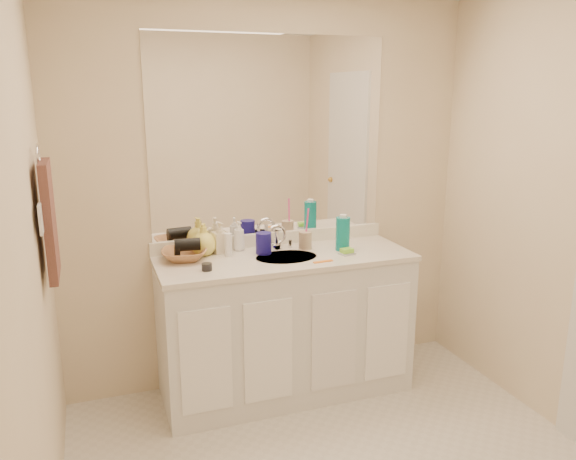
% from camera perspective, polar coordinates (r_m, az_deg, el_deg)
% --- Properties ---
extents(wall_back, '(2.60, 0.02, 2.40)m').
position_cam_1_polar(wall_back, '(3.51, -1.80, 3.59)').
color(wall_back, beige).
rests_on(wall_back, floor).
extents(wall_left, '(0.02, 2.60, 2.40)m').
position_cam_1_polar(wall_left, '(2.10, -25.24, -5.04)').
color(wall_left, beige).
rests_on(wall_left, floor).
extents(vanity_cabinet, '(1.50, 0.55, 0.85)m').
position_cam_1_polar(vanity_cabinet, '(3.49, -0.28, -9.80)').
color(vanity_cabinet, white).
rests_on(vanity_cabinet, floor).
extents(countertop, '(1.52, 0.57, 0.03)m').
position_cam_1_polar(countertop, '(3.34, -0.29, -2.88)').
color(countertop, silver).
rests_on(countertop, vanity_cabinet).
extents(backsplash, '(1.52, 0.03, 0.08)m').
position_cam_1_polar(backsplash, '(3.56, -1.69, -0.89)').
color(backsplash, white).
rests_on(backsplash, countertop).
extents(sink_basin, '(0.37, 0.37, 0.02)m').
position_cam_1_polar(sink_basin, '(3.32, -0.18, -2.93)').
color(sink_basin, beige).
rests_on(sink_basin, countertop).
extents(faucet, '(0.02, 0.02, 0.11)m').
position_cam_1_polar(faucet, '(3.47, -1.18, -1.05)').
color(faucet, silver).
rests_on(faucet, countertop).
extents(mirror, '(1.48, 0.01, 1.20)m').
position_cam_1_polar(mirror, '(3.46, -1.82, 9.44)').
color(mirror, white).
rests_on(mirror, wall_back).
extents(blue_mug, '(0.12, 0.12, 0.13)m').
position_cam_1_polar(blue_mug, '(3.37, -2.50, -1.35)').
color(blue_mug, navy).
rests_on(blue_mug, countertop).
extents(tan_cup, '(0.10, 0.10, 0.11)m').
position_cam_1_polar(tan_cup, '(3.47, 1.76, -1.04)').
color(tan_cup, tan).
rests_on(tan_cup, countertop).
extents(toothbrush, '(0.02, 0.04, 0.21)m').
position_cam_1_polar(toothbrush, '(3.45, 1.93, 0.50)').
color(toothbrush, '#FF43A1').
rests_on(toothbrush, tan_cup).
extents(mouthwash_bottle, '(0.11, 0.11, 0.20)m').
position_cam_1_polar(mouthwash_bottle, '(3.45, 5.59, -0.39)').
color(mouthwash_bottle, '#0B8585').
rests_on(mouthwash_bottle, countertop).
extents(soap_dish, '(0.10, 0.09, 0.01)m').
position_cam_1_polar(soap_dish, '(3.38, 5.99, -2.40)').
color(soap_dish, silver).
rests_on(soap_dish, countertop).
extents(green_soap, '(0.08, 0.06, 0.03)m').
position_cam_1_polar(green_soap, '(3.38, 6.00, -2.08)').
color(green_soap, '#89DF36').
rests_on(green_soap, soap_dish).
extents(orange_comb, '(0.12, 0.03, 0.00)m').
position_cam_1_polar(orange_comb, '(3.23, 3.58, -3.21)').
color(orange_comb, orange).
rests_on(orange_comb, countertop).
extents(dark_jar, '(0.06, 0.06, 0.04)m').
position_cam_1_polar(dark_jar, '(3.10, -8.24, -3.73)').
color(dark_jar, black).
rests_on(dark_jar, countertop).
extents(extra_white_bottle, '(0.05, 0.05, 0.14)m').
position_cam_1_polar(extra_white_bottle, '(3.33, -6.09, -1.50)').
color(extra_white_bottle, white).
rests_on(extra_white_bottle, countertop).
extents(soap_bottle_white, '(0.08, 0.08, 0.18)m').
position_cam_1_polar(soap_bottle_white, '(3.44, -5.00, -0.61)').
color(soap_bottle_white, white).
rests_on(soap_bottle_white, countertop).
extents(soap_bottle_cream, '(0.10, 0.10, 0.19)m').
position_cam_1_polar(soap_bottle_cream, '(3.40, -6.94, -0.75)').
color(soap_bottle_cream, beige).
rests_on(soap_bottle_cream, countertop).
extents(soap_bottle_yellow, '(0.19, 0.19, 0.19)m').
position_cam_1_polar(soap_bottle_yellow, '(3.37, -8.58, -0.94)').
color(soap_bottle_yellow, '#F2E45E').
rests_on(soap_bottle_yellow, countertop).
extents(wicker_basket, '(0.31, 0.31, 0.06)m').
position_cam_1_polar(wicker_basket, '(3.30, -10.48, -2.47)').
color(wicker_basket, '#9B663E').
rests_on(wicker_basket, countertop).
extents(hair_dryer, '(0.16, 0.09, 0.07)m').
position_cam_1_polar(hair_dryer, '(3.29, -10.19, -1.47)').
color(hair_dryer, black).
rests_on(hair_dryer, wicker_basket).
extents(towel_ring, '(0.01, 0.11, 0.11)m').
position_cam_1_polar(towel_ring, '(2.78, -24.06, 6.91)').
color(towel_ring, silver).
rests_on(towel_ring, wall_left).
extents(hand_towel, '(0.04, 0.32, 0.55)m').
position_cam_1_polar(hand_towel, '(2.83, -23.06, 0.92)').
color(hand_towel, '#402622').
rests_on(hand_towel, towel_ring).
extents(switch_plate, '(0.01, 0.08, 0.13)m').
position_cam_1_polar(switch_plate, '(2.62, -23.84, 1.01)').
color(switch_plate, white).
rests_on(switch_plate, wall_left).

